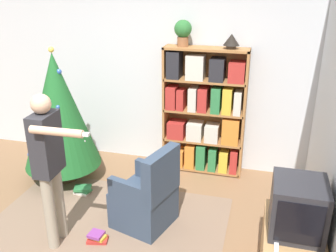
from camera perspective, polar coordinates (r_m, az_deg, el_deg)
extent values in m
cube|color=silver|center=(5.22, -0.78, 8.11)|extent=(8.00, 0.10, 2.60)
cube|color=#7F6651|center=(4.22, -9.87, -15.44)|extent=(2.55, 1.96, 0.01)
cube|color=#A8703D|center=(5.12, -0.33, 2.66)|extent=(0.03, 0.29, 1.71)
cube|color=#A8703D|center=(4.96, 11.53, 1.56)|extent=(0.03, 0.29, 1.71)
cube|color=#A8703D|center=(4.80, 5.88, 11.64)|extent=(1.09, 0.29, 0.03)
cube|color=#A8703D|center=(5.14, 5.78, 2.63)|extent=(1.09, 0.01, 1.71)
cube|color=#A8703D|center=(5.34, 5.19, -6.24)|extent=(1.06, 0.29, 0.03)
cube|color=orange|center=(5.34, 0.62, -4.56)|extent=(0.10, 0.25, 0.23)
cube|color=orange|center=(5.30, 1.95, -4.75)|extent=(0.10, 0.22, 0.24)
cube|color=orange|center=(5.26, 3.48, -4.45)|extent=(0.13, 0.23, 0.33)
cube|color=#2D7A42|center=(5.23, 5.12, -4.55)|extent=(0.12, 0.22, 0.35)
cube|color=#2D7A42|center=(5.22, 6.86, -4.91)|extent=(0.10, 0.23, 0.31)
cube|color=gold|center=(5.20, 8.49, -5.27)|extent=(0.12, 0.21, 0.29)
cube|color=#B22D28|center=(5.19, 10.01, -5.25)|extent=(0.09, 0.21, 0.32)
cube|color=#A8703D|center=(5.16, 5.35, -2.11)|extent=(1.06, 0.29, 0.03)
cube|color=#B22D28|center=(5.15, 1.36, -0.48)|extent=(0.23, 0.23, 0.23)
cube|color=beige|center=(5.10, 4.16, -0.71)|extent=(0.20, 0.24, 0.24)
cube|color=beige|center=(5.06, 6.73, -1.04)|extent=(0.18, 0.23, 0.23)
cube|color=orange|center=(5.02, 9.56, -0.70)|extent=(0.22, 0.23, 0.35)
cube|color=#A8703D|center=(5.01, 5.52, 2.29)|extent=(1.06, 0.29, 0.03)
cube|color=#B22D28|center=(5.01, 0.64, 4.42)|extent=(0.13, 0.23, 0.30)
cube|color=#B22D28|center=(4.98, 2.04, 4.11)|extent=(0.09, 0.22, 0.27)
cube|color=beige|center=(4.96, 3.91, 4.19)|extent=(0.11, 0.25, 0.31)
cube|color=#B22D28|center=(4.95, 5.44, 4.13)|extent=(0.12, 0.27, 0.31)
cube|color=#2D7A42|center=(4.90, 7.38, 4.00)|extent=(0.12, 0.23, 0.33)
cube|color=gold|center=(4.90, 9.09, 3.90)|extent=(0.12, 0.25, 0.33)
cube|color=beige|center=(4.89, 10.62, 3.56)|extent=(0.09, 0.25, 0.30)
cube|color=#A8703D|center=(4.88, 5.69, 6.95)|extent=(1.06, 0.29, 0.03)
cube|color=#232328|center=(4.91, 1.03, 9.40)|extent=(0.17, 0.27, 0.35)
cube|color=beige|center=(4.83, 4.23, 8.91)|extent=(0.23, 0.21, 0.31)
cube|color=#232328|center=(4.81, 7.57, 8.56)|extent=(0.18, 0.27, 0.28)
cube|color=#B22D28|center=(4.79, 10.49, 8.14)|extent=(0.20, 0.26, 0.25)
cube|color=#28282D|center=(3.36, 19.18, -11.60)|extent=(0.44, 0.47, 0.47)
cube|color=black|center=(3.16, 19.40, -13.93)|extent=(0.36, 0.01, 0.36)
cube|color=white|center=(3.26, 16.19, -17.17)|extent=(0.04, 0.12, 0.02)
cylinder|color=#4C3323|center=(5.28, -15.35, -7.11)|extent=(0.36, 0.36, 0.10)
cylinder|color=brown|center=(5.23, -15.47, -6.05)|extent=(0.08, 0.08, 0.12)
cone|color=#1E6028|center=(4.92, -16.39, 2.23)|extent=(0.98, 0.98, 1.48)
sphere|color=#335BB2|center=(4.73, -16.38, -3.09)|extent=(0.07, 0.07, 0.07)
sphere|color=#335BB2|center=(5.19, -20.28, -4.09)|extent=(0.07, 0.07, 0.07)
sphere|color=#335BB2|center=(4.70, -16.43, 2.80)|extent=(0.05, 0.05, 0.05)
sphere|color=#335BB2|center=(4.74, -16.29, 7.96)|extent=(0.07, 0.07, 0.07)
sphere|color=silver|center=(4.85, -12.68, -2.30)|extent=(0.04, 0.04, 0.04)
sphere|color=silver|center=(4.92, -18.45, 4.69)|extent=(0.05, 0.05, 0.05)
sphere|color=red|center=(5.16, -20.11, -3.26)|extent=(0.04, 0.04, 0.04)
sphere|color=#B74C93|center=(4.81, -18.60, 3.16)|extent=(0.07, 0.07, 0.07)
sphere|color=#E5CC4C|center=(4.73, -17.39, 11.06)|extent=(0.07, 0.07, 0.07)
cube|color=#334256|center=(4.17, -3.72, -12.12)|extent=(0.69, 0.69, 0.42)
cube|color=#334256|center=(3.82, -1.03, -7.41)|extent=(0.27, 0.57, 0.50)
cube|color=#334256|center=(4.18, -1.93, -7.03)|extent=(0.51, 0.22, 0.20)
cube|color=#334256|center=(3.84, -5.90, -9.95)|extent=(0.51, 0.22, 0.20)
cylinder|color=#9E937F|center=(4.03, -16.27, -11.16)|extent=(0.11, 0.11, 0.80)
cylinder|color=#9E937F|center=(3.91, -17.54, -12.51)|extent=(0.11, 0.11, 0.80)
cube|color=#2D2D33|center=(3.64, -18.08, -2.61)|extent=(0.19, 0.33, 0.60)
cylinder|color=#DBAD89|center=(3.81, -16.54, -1.83)|extent=(0.07, 0.07, 0.48)
cylinder|color=#DBAD89|center=(3.28, -16.66, -0.83)|extent=(0.48, 0.09, 0.07)
cube|color=white|center=(3.17, -12.87, -1.23)|extent=(0.11, 0.04, 0.03)
sphere|color=#DBAD89|center=(3.51, -18.81, 3.21)|extent=(0.18, 0.18, 0.18)
cylinder|color=#935B38|center=(4.84, 2.27, 12.72)|extent=(0.14, 0.14, 0.12)
sphere|color=#2D7033|center=(4.82, 2.30, 14.59)|extent=(0.22, 0.22, 0.22)
cylinder|color=#473828|center=(4.75, 9.59, 11.79)|extent=(0.12, 0.12, 0.04)
cone|color=black|center=(4.74, 9.66, 12.86)|extent=(0.20, 0.20, 0.14)
cube|color=beige|center=(4.90, -12.86, -9.78)|extent=(0.20, 0.18, 0.03)
cube|color=#2D7A42|center=(4.90, -12.82, -9.45)|extent=(0.23, 0.16, 0.02)
cube|color=#2D7A42|center=(4.88, -12.88, -9.20)|extent=(0.24, 0.20, 0.03)
cube|color=#B22D28|center=(4.08, -10.69, -16.70)|extent=(0.23, 0.17, 0.04)
cube|color=gold|center=(4.07, -10.77, -16.23)|extent=(0.20, 0.13, 0.03)
cube|color=#843889|center=(4.05, -10.90, -15.91)|extent=(0.16, 0.15, 0.03)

